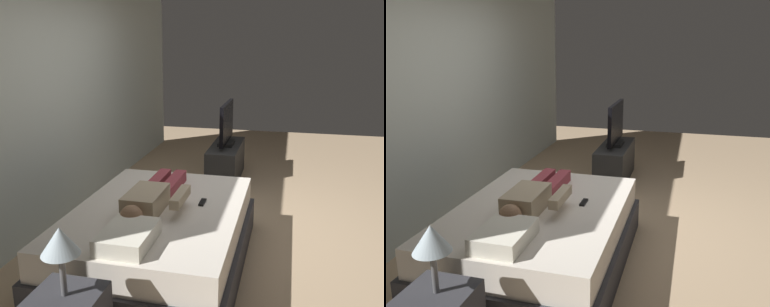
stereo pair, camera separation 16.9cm
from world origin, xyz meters
The scene contains 9 objects.
ground_plane centered at (0.00, 0.00, 0.00)m, with size 10.00×10.00×0.00m, color tan.
back_wall centered at (0.40, 1.96, 1.40)m, with size 6.40×0.10×2.80m, color silver.
bed centered at (-0.84, 0.58, 0.26)m, with size 2.02×1.46×0.54m.
pillow centered at (-1.53, 0.58, 0.60)m, with size 0.48×0.34×0.12m, color silver.
person centered at (-0.81, 0.64, 0.62)m, with size 1.26×0.46×0.18m.
remote centered at (-0.66, 0.24, 0.55)m, with size 0.15×0.04×0.02m, color black.
tv_stand centered at (1.63, 0.39, 0.25)m, with size 1.10×0.40×0.50m, color #2D2D2D.
tv centered at (1.63, 0.39, 0.78)m, with size 0.88×0.20×0.59m.
lamp centered at (-2.15, 0.72, 0.85)m, with size 0.22×0.22×0.42m.
Camera 1 is at (-4.03, -0.47, 1.93)m, focal length 39.41 mm.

